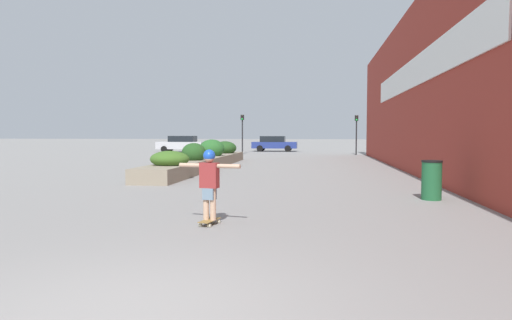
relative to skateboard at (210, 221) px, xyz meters
name	(u,v)px	position (x,y,z in m)	size (l,w,h in m)	color
ground_plane	(129,315)	(0.26, -4.37, -0.07)	(300.00, 300.00, 0.00)	gray
building_wall_right	(428,85)	(6.34, 10.45, 3.62)	(0.67, 39.51, 7.37)	maroon
planter_box	(205,159)	(-3.67, 14.27, 0.39)	(1.62, 15.62, 1.44)	gray
skateboard	(210,221)	(0.00, 0.00, 0.00)	(0.34, 0.63, 0.10)	olive
skateboarder	(209,177)	(0.00, 0.00, 0.85)	(1.25, 0.34, 1.35)	tan
trash_bin	(432,180)	(5.04, 4.05, 0.46)	(0.54, 0.54, 1.05)	#1E5B33
car_leftmost	(433,144)	(12.61, 35.51, 0.75)	(4.70, 2.06, 1.54)	silver
car_center_left	(181,144)	(-10.90, 33.83, 0.74)	(4.45, 1.94, 1.56)	#BCBCC1
car_center_right	(274,143)	(-2.28, 36.94, 0.73)	(4.44, 2.03, 1.53)	navy
traffic_light_left	(242,127)	(-4.43, 30.46, 2.25)	(0.28, 0.30, 3.40)	black
traffic_light_right	(356,128)	(5.20, 29.93, 2.18)	(0.28, 0.30, 3.28)	black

